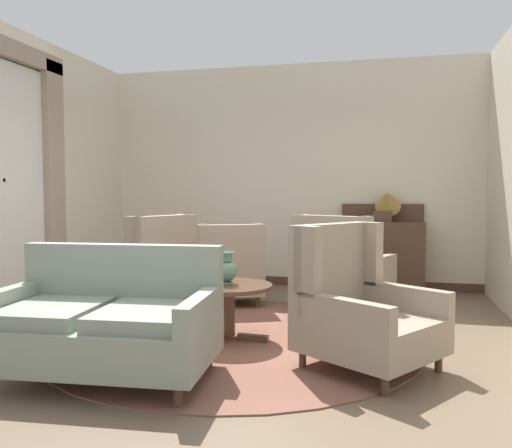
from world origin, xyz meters
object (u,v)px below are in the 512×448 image
porcelain_vase (227,270)px  armchair_back_corner (341,274)px  side_table (336,285)px  coffee_table (229,296)px  armchair_near_sideboard (359,310)px  settee (105,324)px  armchair_foreground_right (229,269)px  armchair_far_left (148,274)px  gramophone (386,203)px  sideboard (382,252)px

porcelain_vase → armchair_back_corner: bearing=53.0°
porcelain_vase → side_table: (0.91, 0.63, -0.21)m
coffee_table → armchair_near_sideboard: size_ratio=0.63×
porcelain_vase → settee: size_ratio=0.18×
armchair_foreground_right → armchair_near_sideboard: bearing=106.8°
armchair_far_left → gramophone: 3.20m
gramophone → side_table: bearing=-104.0°
armchair_back_corner → gramophone: bearing=-85.4°
armchair_foreground_right → armchair_far_left: bearing=27.2°
coffee_table → gramophone: gramophone is taller
porcelain_vase → side_table: size_ratio=0.42×
settee → gramophone: size_ratio=3.15×
armchair_foreground_right → armchair_far_left: (-0.67, -0.79, 0.03)m
armchair_foreground_right → armchair_near_sideboard: (1.60, -1.95, 0.02)m
armchair_near_sideboard → sideboard: 3.13m
armchair_near_sideboard → side_table: bearing=48.2°
porcelain_vase → armchair_far_left: (-1.09, 0.69, -0.19)m
coffee_table → armchair_far_left: armchair_far_left is taller
coffee_table → armchair_back_corner: (0.89, 1.23, 0.05)m
sideboard → armchair_foreground_right: bearing=-146.4°
armchair_back_corner → gramophone: 1.61m
settee → armchair_near_sideboard: size_ratio=1.34×
settee → sideboard: sideboard is taller
armchair_back_corner → armchair_far_left: size_ratio=1.03×
side_table → gramophone: size_ratio=1.36×
sideboard → armchair_near_sideboard: bearing=-93.0°
porcelain_vase → sideboard: bearing=63.1°
porcelain_vase → armchair_near_sideboard: bearing=-21.7°
coffee_table → side_table: (0.89, 0.64, 0.03)m
settee → gramophone: bearing=57.7°
armchair_back_corner → gramophone: size_ratio=2.20×
side_table → gramophone: 2.14m
side_table → sideboard: size_ratio=0.60×
armchair_near_sideboard → sideboard: size_ratio=1.03×
armchair_back_corner → armchair_foreground_right: armchair_back_corner is taller
sideboard → gramophone: bearing=-61.5°
armchair_foreground_right → gramophone: gramophone is taller
coffee_table → porcelain_vase: size_ratio=2.63×
armchair_near_sideboard → gramophone: 3.14m
porcelain_vase → gramophone: bearing=61.5°
armchair_near_sideboard → side_table: size_ratio=1.73×
armchair_far_left → armchair_foreground_right: bearing=163.0°
settee → side_table: (1.49, 1.76, 0.04)m
armchair_back_corner → side_table: 0.59m
porcelain_vase → armchair_foreground_right: size_ratio=0.27×
armchair_near_sideboard → armchair_back_corner: bearing=43.3°
porcelain_vase → armchair_foreground_right: 1.56m
coffee_table → side_table: size_ratio=1.10×
armchair_back_corner → armchair_near_sideboard: armchair_back_corner is taller
side_table → settee: bearing=-130.3°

